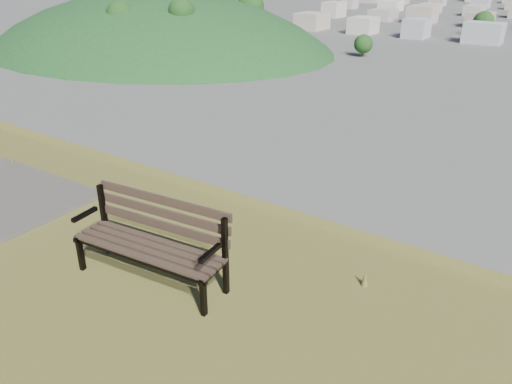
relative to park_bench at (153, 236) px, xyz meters
The scene contains 2 objects.
park_bench is the anchor object (origin of this frame).
green_wooded_hill 176.83m from the park_bench, 135.61° to the left, with size 145.41×116.33×72.70m.
Camera 1 is at (3.96, -1.10, 28.19)m, focal length 35.00 mm.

